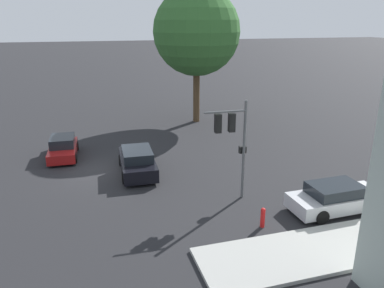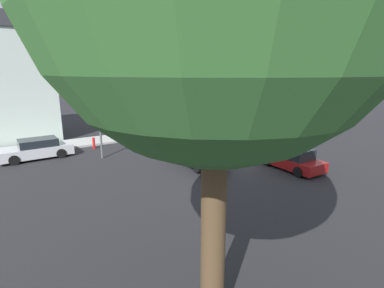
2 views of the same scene
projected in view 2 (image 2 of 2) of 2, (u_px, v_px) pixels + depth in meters
ground_plane at (232, 162)px, 19.92m from camera, size 300.00×300.00×0.00m
traffic_signal at (109, 107)px, 20.28m from camera, size 0.54×2.26×5.07m
crossing_car_0 at (197, 154)px, 19.34m from camera, size 4.69×2.17×1.50m
crossing_car_1 at (292, 159)px, 18.44m from camera, size 4.06×1.95×1.38m
parked_car_0 at (37, 149)px, 20.68m from camera, size 2.01×4.66×1.37m
fire_hydrant at (94, 143)px, 23.24m from camera, size 0.22×0.22×0.92m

